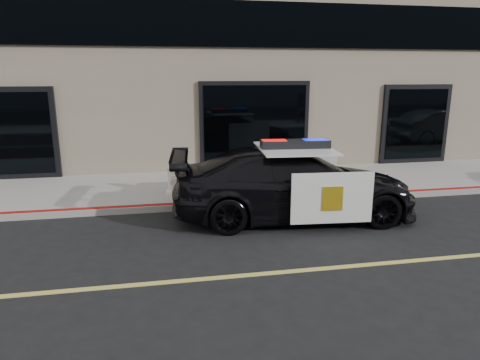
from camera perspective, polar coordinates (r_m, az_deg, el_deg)
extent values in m
plane|color=black|center=(7.85, 20.76, -10.18)|extent=(120.00, 120.00, 0.00)
cube|color=gray|center=(12.33, 8.21, -0.30)|extent=(60.00, 3.50, 0.15)
imported|color=black|center=(9.38, 7.17, -0.48)|extent=(2.99, 5.62, 1.53)
cube|color=white|center=(8.50, 12.19, -2.39)|extent=(1.63, 0.17, 1.02)
cube|color=white|center=(10.54, 8.52, 0.95)|extent=(1.63, 0.17, 1.02)
cube|color=white|center=(9.22, 7.32, 4.21)|extent=(1.67, 1.95, 0.03)
cube|color=gold|center=(8.48, 12.26, -2.45)|extent=(0.41, 0.05, 0.48)
cube|color=black|center=(9.20, 7.34, 4.75)|extent=(1.49, 0.50, 0.18)
cube|color=red|center=(9.11, 4.60, 4.81)|extent=(0.54, 0.37, 0.17)
cube|color=#0C19CC|center=(9.31, 10.02, 4.84)|extent=(0.54, 0.37, 0.17)
cylinder|color=silver|center=(10.93, -8.79, -1.54)|extent=(0.40, 0.40, 0.09)
cylinder|color=silver|center=(10.85, -8.85, 0.10)|extent=(0.29, 0.29, 0.56)
cylinder|color=silver|center=(10.78, -8.91, 1.65)|extent=(0.34, 0.34, 0.07)
sphere|color=silver|center=(10.77, -8.92, 2.00)|extent=(0.26, 0.26, 0.26)
cylinder|color=silver|center=(10.74, -8.95, 2.58)|extent=(0.08, 0.08, 0.08)
cylinder|color=silver|center=(11.01, -8.90, 0.73)|extent=(0.14, 0.13, 0.14)
cylinder|color=silver|center=(10.65, -8.83, 0.27)|extent=(0.14, 0.13, 0.14)
cylinder|color=silver|center=(10.63, -8.81, -0.18)|extent=(0.19, 0.16, 0.19)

